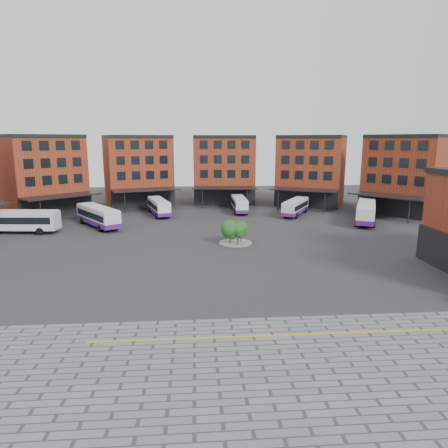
{
  "coord_description": "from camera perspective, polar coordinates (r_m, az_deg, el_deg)",
  "views": [
    {
      "loc": [
        -3.37,
        -39.71,
        13.63
      ],
      "look_at": [
        -0.02,
        5.72,
        4.0
      ],
      "focal_mm": 32.0,
      "sensor_mm": 36.0,
      "label": 1
    }
  ],
  "objects": [
    {
      "name": "ground",
      "position": [
        42.12,
        0.6,
        -6.94
      ],
      "size": [
        160.0,
        160.0,
        0.0
      ],
      "primitive_type": "plane",
      "color": "#28282B",
      "rests_on": "ground"
    },
    {
      "name": "paving_zone",
      "position": [
        22.98,
        11.19,
        -24.66
      ],
      "size": [
        50.0,
        22.0,
        0.02
      ],
      "primitive_type": "cube",
      "color": "slate",
      "rests_on": "ground"
    },
    {
      "name": "yellow_line",
      "position": [
        29.58,
        6.98,
        -15.53
      ],
      "size": [
        26.0,
        0.15,
        0.02
      ],
      "primitive_type": "cube",
      "color": "gold",
      "rests_on": "paving_zone"
    },
    {
      "name": "main_building",
      "position": [
        78.24,
        -5.27,
        7.19
      ],
      "size": [
        94.14,
        42.48,
        14.6
      ],
      "color": "maroon",
      "rests_on": "ground"
    },
    {
      "name": "tree_island",
      "position": [
        52.9,
        1.58,
        -0.96
      ],
      "size": [
        4.4,
        4.4,
        3.3
      ],
      "color": "gray",
      "rests_on": "ground"
    },
    {
      "name": "bus_a",
      "position": [
        66.67,
        -27.41,
        0.53
      ],
      "size": [
        12.09,
        3.79,
        3.36
      ],
      "rotation": [
        0.0,
        0.0,
        1.48
      ],
      "color": "silver",
      "rests_on": "ground"
    },
    {
      "name": "bus_b",
      "position": [
        66.61,
        -17.57,
        1.11
      ],
      "size": [
        8.83,
        10.98,
        3.26
      ],
      "rotation": [
        0.0,
        0.0,
        0.61
      ],
      "color": "silver",
      "rests_on": "ground"
    },
    {
      "name": "bus_c",
      "position": [
        74.75,
        -9.31,
        2.51
      ],
      "size": [
        5.21,
        10.68,
        2.94
      ],
      "rotation": [
        0.0,
        0.0,
        0.28
      ],
      "color": "white",
      "rests_on": "ground"
    },
    {
      "name": "bus_d",
      "position": [
        77.11,
        2.19,
        2.9
      ],
      "size": [
        2.55,
        10.06,
        2.83
      ],
      "rotation": [
        0.0,
        0.0,
        -0.0
      ],
      "color": "white",
      "rests_on": "ground"
    },
    {
      "name": "bus_e",
      "position": [
        74.78,
        10.17,
        2.45
      ],
      "size": [
        7.1,
        10.02,
        2.87
      ],
      "rotation": [
        0.0,
        0.0,
        -0.52
      ],
      "color": "silver",
      "rests_on": "ground"
    },
    {
      "name": "bus_f",
      "position": [
        70.93,
        19.62,
        1.69
      ],
      "size": [
        7.61,
        12.26,
        3.44
      ],
      "rotation": [
        0.0,
        0.0,
        -0.43
      ],
      "color": "silver",
      "rests_on": "ground"
    }
  ]
}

